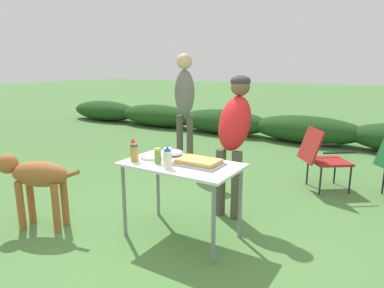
% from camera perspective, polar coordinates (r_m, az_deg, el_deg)
% --- Properties ---
extents(ground_plane, '(60.00, 60.00, 0.00)m').
position_cam_1_polar(ground_plane, '(3.48, -1.69, -15.02)').
color(ground_plane, '#4C7A3D').
extents(shrub_hedge, '(14.40, 0.90, 0.59)m').
position_cam_1_polar(shrub_hedge, '(7.75, 18.51, 2.31)').
color(shrub_hedge, '#1E4219').
rests_on(shrub_hedge, ground).
extents(folding_table, '(1.10, 0.64, 0.74)m').
position_cam_1_polar(folding_table, '(3.22, -1.77, -4.55)').
color(folding_table, white).
rests_on(folding_table, ground).
extents(food_tray, '(0.43, 0.29, 0.06)m').
position_cam_1_polar(food_tray, '(3.14, 1.14, -3.05)').
color(food_tray, '#9E9EA3').
rests_on(food_tray, folding_table).
extents(plate_stack, '(0.25, 0.25, 0.03)m').
position_cam_1_polar(plate_stack, '(3.41, -6.50, -2.08)').
color(plate_stack, white).
rests_on(plate_stack, folding_table).
extents(mixing_bowl, '(0.19, 0.19, 0.06)m').
position_cam_1_polar(mixing_bowl, '(3.47, -3.00, -1.44)').
color(mixing_bowl, silver).
rests_on(mixing_bowl, folding_table).
extents(paper_cup_stack, '(0.08, 0.08, 0.14)m').
position_cam_1_polar(paper_cup_stack, '(3.21, -4.07, -1.92)').
color(paper_cup_stack, white).
rests_on(paper_cup_stack, folding_table).
extents(mustard_bottle, '(0.07, 0.07, 0.21)m').
position_cam_1_polar(mustard_bottle, '(3.36, -9.77, -0.89)').
color(mustard_bottle, yellow).
rests_on(mustard_bottle, folding_table).
extents(spice_jar, '(0.08, 0.08, 0.17)m').
position_cam_1_polar(spice_jar, '(3.29, -9.58, -1.47)').
color(spice_jar, '#B2893D').
rests_on(spice_jar, folding_table).
extents(mayo_bottle, '(0.08, 0.08, 0.20)m').
position_cam_1_polar(mayo_bottle, '(3.04, -4.11, -2.32)').
color(mayo_bottle, silver).
rests_on(mayo_bottle, folding_table).
extents(relish_jar, '(0.06, 0.06, 0.15)m').
position_cam_1_polar(relish_jar, '(3.20, -5.72, -2.01)').
color(relish_jar, olive).
rests_on(relish_jar, folding_table).
extents(standing_person_in_red_jacket, '(0.37, 0.47, 1.53)m').
position_cam_1_polar(standing_person_in_red_jacket, '(3.71, 7.05, 2.34)').
color(standing_person_in_red_jacket, '#4C473D').
rests_on(standing_person_in_red_jacket, ground).
extents(standing_person_in_gray_fleece, '(0.35, 0.28, 1.81)m').
position_cam_1_polar(standing_person_in_gray_fleece, '(5.33, -1.24, 7.53)').
color(standing_person_in_gray_fleece, '#4C473D').
rests_on(standing_person_in_gray_fleece, ground).
extents(dog, '(0.89, 0.48, 0.76)m').
position_cam_1_polar(dog, '(3.80, -24.65, -5.12)').
color(dog, '#9E5B2D').
rests_on(dog, ground).
extents(camp_chair_green_behind_table, '(0.75, 0.72, 0.83)m').
position_cam_1_polar(camp_chair_green_behind_table, '(4.85, 20.83, -1.80)').
color(camp_chair_green_behind_table, maroon).
rests_on(camp_chair_green_behind_table, ground).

